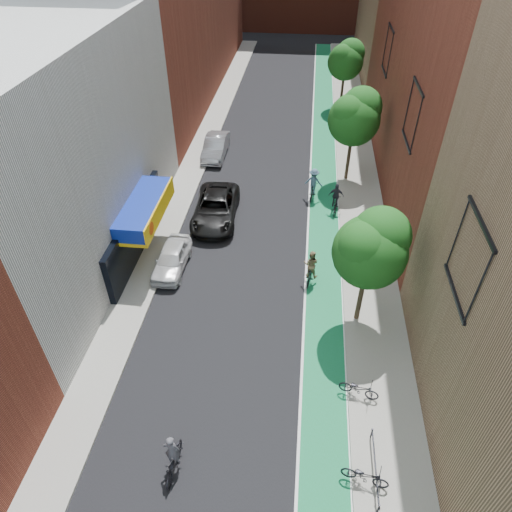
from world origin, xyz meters
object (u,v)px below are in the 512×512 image
(parked_car_black, at_px, (216,208))
(cyclist_lead, at_px, (173,459))
(parked_car_white, at_px, (172,259))
(parked_car_silver, at_px, (216,147))
(cyclist_lane_far, at_px, (313,185))
(cyclist_lane_near, at_px, (311,269))
(cyclist_lane_mid, at_px, (335,202))

(parked_car_black, bearing_deg, cyclist_lead, -87.79)
(parked_car_white, xyz_separation_m, parked_car_black, (1.57, 5.11, 0.12))
(parked_car_white, bearing_deg, cyclist_lead, -74.26)
(parked_car_white, distance_m, parked_car_silver, 13.84)
(parked_car_white, height_order, cyclist_lane_far, cyclist_lane_far)
(parked_car_black, distance_m, cyclist_lead, 16.39)
(cyclist_lane_near, distance_m, cyclist_lane_mid, 7.26)
(parked_car_white, height_order, parked_car_silver, parked_car_silver)
(parked_car_black, height_order, parked_car_silver, parked_car_black)
(cyclist_lane_mid, xyz_separation_m, cyclist_lane_far, (-1.50, 1.51, 0.24))
(cyclist_lead, bearing_deg, parked_car_black, -83.41)
(parked_car_white, relative_size, cyclist_lane_near, 1.98)
(parked_car_silver, relative_size, cyclist_lane_near, 2.30)
(parked_car_silver, bearing_deg, cyclist_lane_near, -61.13)
(cyclist_lane_mid, relative_size, cyclist_lane_far, 0.91)
(parked_car_white, relative_size, cyclist_lane_mid, 2.00)
(cyclist_lane_mid, distance_m, cyclist_lane_far, 2.14)
(parked_car_black, distance_m, parked_car_silver, 8.88)
(cyclist_lead, bearing_deg, cyclist_lane_far, -102.07)
(parked_car_black, relative_size, cyclist_lead, 2.93)
(parked_car_white, bearing_deg, cyclist_lane_mid, 37.46)
(parked_car_black, bearing_deg, parked_car_white, -109.75)
(parked_car_silver, distance_m, cyclist_lane_far, 9.53)
(cyclist_lead, distance_m, cyclist_lane_far, 20.18)
(parked_car_white, relative_size, parked_car_black, 0.69)
(parked_car_white, distance_m, cyclist_lane_near, 7.77)
(cyclist_lead, distance_m, cyclist_lane_mid, 19.16)
(cyclist_lane_far, bearing_deg, parked_car_black, 38.25)
(cyclist_lead, height_order, cyclist_lane_mid, cyclist_lane_mid)
(cyclist_lane_mid, bearing_deg, cyclist_lead, 76.54)
(cyclist_lane_near, bearing_deg, parked_car_silver, -51.15)
(cyclist_lane_near, height_order, cyclist_lane_far, cyclist_lane_far)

